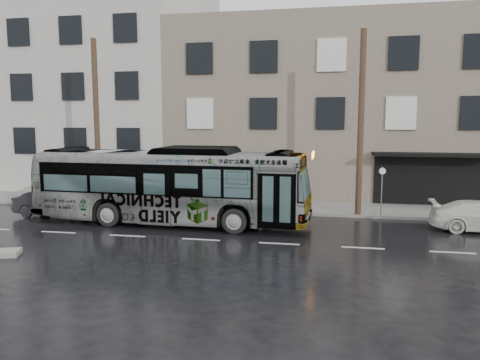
# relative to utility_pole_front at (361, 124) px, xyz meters

# --- Properties ---
(ground) EXTENTS (120.00, 120.00, 0.00)m
(ground) POSITION_rel_utility_pole_front_xyz_m (-6.50, -3.30, -4.65)
(ground) COLOR black
(ground) RESTS_ON ground
(sidewalk) EXTENTS (90.00, 3.60, 0.15)m
(sidewalk) POSITION_rel_utility_pole_front_xyz_m (-6.50, 1.60, -4.58)
(sidewalk) COLOR gray
(sidewalk) RESTS_ON ground
(building_taupe) EXTENTS (20.00, 12.00, 11.00)m
(building_taupe) POSITION_rel_utility_pole_front_xyz_m (-1.50, 9.40, 0.85)
(building_taupe) COLOR gray
(building_taupe) RESTS_ON ground
(building_grey) EXTENTS (26.00, 15.00, 16.00)m
(building_grey) POSITION_rel_utility_pole_front_xyz_m (-24.50, 10.90, 3.35)
(building_grey) COLOR beige
(building_grey) RESTS_ON ground
(utility_pole_front) EXTENTS (0.30, 0.30, 9.00)m
(utility_pole_front) POSITION_rel_utility_pole_front_xyz_m (0.00, 0.00, 0.00)
(utility_pole_front) COLOR brown
(utility_pole_front) RESTS_ON sidewalk
(utility_pole_rear) EXTENTS (0.30, 0.30, 9.00)m
(utility_pole_rear) POSITION_rel_utility_pole_front_xyz_m (-14.00, 0.00, 0.00)
(utility_pole_rear) COLOR brown
(utility_pole_rear) RESTS_ON sidewalk
(sign_post) EXTENTS (0.06, 0.06, 2.40)m
(sign_post) POSITION_rel_utility_pole_front_xyz_m (1.10, 0.00, -3.30)
(sign_post) COLOR slate
(sign_post) RESTS_ON sidewalk
(bus) EXTENTS (13.06, 3.55, 3.61)m
(bus) POSITION_rel_utility_pole_front_xyz_m (-8.71, -3.10, -2.85)
(bus) COLOR #B2B2B2
(bus) RESTS_ON ground
(dark_sedan) EXTENTS (4.33, 1.84, 1.39)m
(dark_sedan) POSITION_rel_utility_pole_front_xyz_m (-14.81, -2.88, -3.95)
(dark_sedan) COLOR black
(dark_sedan) RESTS_ON ground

